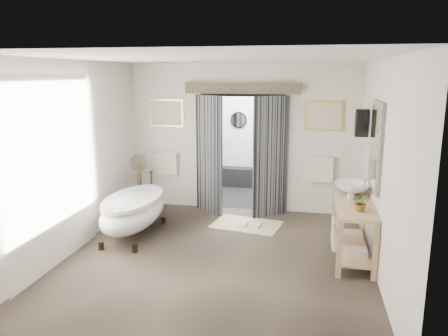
# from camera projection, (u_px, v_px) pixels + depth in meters

# --- Properties ---
(ground_plane) EXTENTS (5.00, 5.00, 0.00)m
(ground_plane) POSITION_uv_depth(u_px,v_px,m) (216.00, 258.00, 6.51)
(ground_plane) COLOR brown
(room_shell) EXTENTS (4.52, 5.02, 2.91)m
(room_shell) POSITION_uv_depth(u_px,v_px,m) (212.00, 136.00, 6.01)
(room_shell) COLOR silver
(room_shell) RESTS_ON ground_plane
(shower_room) EXTENTS (2.22, 2.01, 2.51)m
(shower_room) POSITION_uv_depth(u_px,v_px,m) (252.00, 152.00, 10.15)
(shower_room) COLOR black
(shower_room) RESTS_ON ground_plane
(back_wall_dressing) EXTENTS (3.82, 0.68, 2.52)m
(back_wall_dressing) POSITION_uv_depth(u_px,v_px,m) (241.00, 134.00, 8.40)
(back_wall_dressing) COLOR black
(back_wall_dressing) RESTS_ON ground_plane
(clawfoot_tub) EXTENTS (0.85, 1.90, 0.93)m
(clawfoot_tub) POSITION_uv_depth(u_px,v_px,m) (134.00, 210.00, 7.32)
(clawfoot_tub) COLOR #2F2013
(clawfoot_tub) RESTS_ON ground_plane
(vanity) EXTENTS (0.57, 1.60, 0.85)m
(vanity) POSITION_uv_depth(u_px,v_px,m) (351.00, 225.00, 6.44)
(vanity) COLOR tan
(vanity) RESTS_ON ground_plane
(pedestal_mirror) EXTENTS (0.34, 0.22, 1.16)m
(pedestal_mirror) POSITION_uv_depth(u_px,v_px,m) (140.00, 187.00, 8.64)
(pedestal_mirror) COLOR brown
(pedestal_mirror) RESTS_ON ground_plane
(rug) EXTENTS (1.33, 1.01, 0.01)m
(rug) POSITION_uv_depth(u_px,v_px,m) (246.00, 224.00, 7.94)
(rug) COLOR beige
(rug) RESTS_ON ground_plane
(slippers) EXTENTS (0.38, 0.28, 0.05)m
(slippers) POSITION_uv_depth(u_px,v_px,m) (250.00, 225.00, 7.83)
(slippers) COLOR silver
(slippers) RESTS_ON rug
(basin) EXTENTS (0.56, 0.56, 0.19)m
(basin) POSITION_uv_depth(u_px,v_px,m) (352.00, 189.00, 6.77)
(basin) COLOR white
(basin) RESTS_ON vanity
(plant) EXTENTS (0.26, 0.23, 0.26)m
(plant) POSITION_uv_depth(u_px,v_px,m) (361.00, 202.00, 5.94)
(plant) COLOR gray
(plant) RESTS_ON vanity
(soap_bottle_a) EXTENTS (0.09, 0.09, 0.17)m
(soap_bottle_a) POSITION_uv_depth(u_px,v_px,m) (351.00, 196.00, 6.42)
(soap_bottle_a) COLOR gray
(soap_bottle_a) RESTS_ON vanity
(soap_bottle_b) EXTENTS (0.15, 0.15, 0.15)m
(soap_bottle_b) POSITION_uv_depth(u_px,v_px,m) (346.00, 185.00, 7.07)
(soap_bottle_b) COLOR gray
(soap_bottle_b) RESTS_ON vanity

